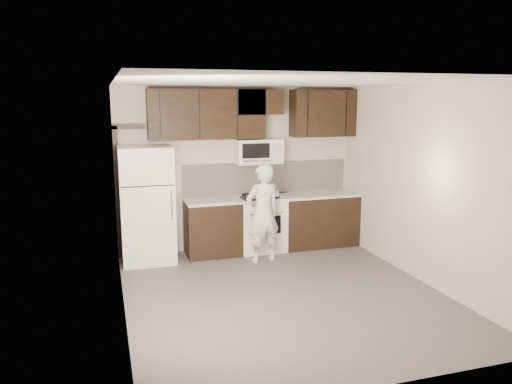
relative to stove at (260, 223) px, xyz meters
name	(u,v)px	position (x,y,z in m)	size (l,w,h in m)	color
floor	(284,294)	(-0.30, -1.94, -0.46)	(4.50, 4.50, 0.00)	#575552
back_wall	(238,169)	(-0.30, 0.31, 0.89)	(4.00, 4.00, 0.00)	beige
ceiling	(286,82)	(-0.30, -1.94, 2.24)	(4.50, 4.50, 0.00)	white
counter_run	(278,222)	(0.30, 0.00, 0.00)	(2.95, 0.64, 0.91)	black
stove	(260,223)	(0.00, 0.00, 0.00)	(0.76, 0.66, 0.94)	white
backsplash	(266,177)	(0.20, 0.30, 0.72)	(2.90, 0.02, 0.54)	beige
upper_cabinets	(253,112)	(-0.09, 0.14, 1.82)	(3.48, 0.35, 0.78)	black
microwave	(258,151)	(0.00, 0.12, 1.19)	(0.76, 0.42, 0.40)	white
refrigerator	(147,205)	(-1.85, -0.05, 0.44)	(0.80, 0.76, 1.80)	white
door_trim	(120,180)	(-2.22, 0.27, 0.79)	(0.50, 0.08, 2.12)	black
saucepan	(274,194)	(0.18, -0.15, 0.52)	(0.31, 0.18, 0.17)	silver
baking_tray	(256,198)	(-0.12, -0.13, 0.46)	(0.44, 0.33, 0.02)	black
pizza	(256,197)	(-0.12, -0.13, 0.48)	(0.30, 0.30, 0.02)	tan
person	(263,213)	(-0.15, -0.59, 0.31)	(0.56, 0.37, 1.54)	silver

